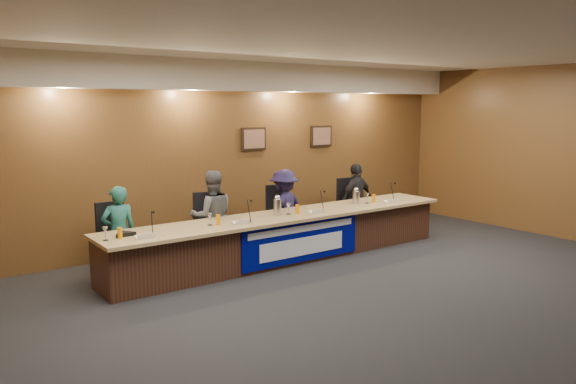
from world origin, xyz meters
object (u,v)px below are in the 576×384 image
dais_body (287,238)px  office_chair_d (353,210)px  panelist_b (212,216)px  carafe_mid (277,207)px  office_chair_c (281,220)px  panelist_a (119,233)px  office_chair_a (117,244)px  panelist_c (284,209)px  panelist_d (357,200)px  office_chair_b (209,231)px  banner (302,241)px  carafe_right (356,198)px  speakerphone (124,234)px

dais_body → office_chair_d: size_ratio=12.50×
panelist_b → carafe_mid: 1.04m
office_chair_c → office_chair_d: bearing=19.7°
carafe_mid → office_chair_d: bearing=17.7°
panelist_a → office_chair_d: size_ratio=2.79×
dais_body → office_chair_a: bearing=164.7°
dais_body → office_chair_a: dais_body is taller
panelist_c → panelist_d: size_ratio=1.00×
office_chair_b → carafe_mid: bearing=-25.6°
panelist_c → office_chair_a: panelist_c is taller
banner → carafe_right: carafe_right is taller
carafe_right → speakerphone: bearing=180.0°
panelist_b → office_chair_d: 3.10m
banner → carafe_right: size_ratio=10.05×
banner → carafe_mid: bearing=119.0°
dais_body → carafe_mid: 0.57m
banner → carafe_right: (1.52, 0.43, 0.48)m
panelist_b → carafe_right: panelist_b is taller
banner → panelist_b: 1.47m
dais_body → panelist_d: bearing=15.8°
carafe_mid → carafe_right: bearing=1.9°
dais_body → panelist_c: panelist_c is taller
office_chair_d → carafe_mid: (-2.28, -0.73, 0.40)m
office_chair_d → carafe_right: 0.95m
panelist_c → office_chair_b: (-1.40, 0.10, -0.21)m
office_chair_d → speakerphone: (-4.71, -0.67, 0.30)m
dais_body → banner: (0.00, -0.41, 0.03)m
carafe_right → office_chair_b: bearing=165.2°
panelist_c → speakerphone: 3.07m
carafe_mid → dais_body: bearing=10.8°
panelist_c → banner: bearing=53.0°
dais_body → office_chair_b: size_ratio=12.50×
office_chair_a → office_chair_c: size_ratio=1.00×
panelist_b → carafe_mid: (0.81, -0.63, 0.15)m
office_chair_b → carafe_mid: carafe_mid is taller
panelist_a → carafe_mid: 2.40m
panelist_b → office_chair_b: 0.27m
office_chair_c → office_chair_d: (1.69, 0.00, 0.00)m
panelist_a → carafe_mid: size_ratio=5.21×
panelist_b → office_chair_b: panelist_b is taller
panelist_a → panelist_d: 4.59m
dais_body → office_chair_a: size_ratio=12.50×
office_chair_a → panelist_c: bearing=-5.1°
dais_body → panelist_b: panelist_b is taller
panelist_c → panelist_b: bearing=-16.3°
panelist_b → banner: bearing=153.3°
banner → panelist_b: size_ratio=1.51×
speakerphone → office_chair_a: bearing=79.3°
office_chair_a → speakerphone: 0.74m
panelist_d → panelist_a: bearing=-7.0°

